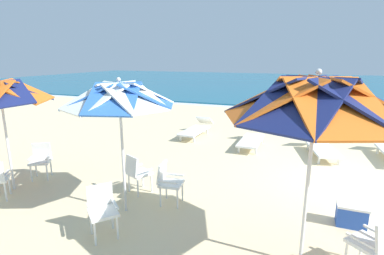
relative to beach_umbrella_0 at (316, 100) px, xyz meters
The scene contains 15 objects.
ground_plane 4.00m from the beach_umbrella_0, 70.51° to the left, with size 80.00×80.00×0.00m, color beige.
sea 31.52m from the beach_umbrella_0, 88.05° to the left, with size 80.00×36.00×0.10m, color #19607F.
surf_foam 13.37m from the beach_umbrella_0, 85.33° to the left, with size 80.00×0.70×0.01m, color white.
beach_umbrella_0 is the anchor object (origin of this frame).
plastic_chair_0 2.09m from the beach_umbrella_0, ahead, with size 0.63×0.63×0.87m.
beach_umbrella_1 3.22m from the beach_umbrella_0, behind, with size 2.04×2.04×2.57m.
plastic_chair_1 4.04m from the beach_umbrella_0, 161.97° to the left, with size 0.59×0.61×0.87m.
plastic_chair_2 3.31m from the beach_umbrella_0, 160.15° to the left, with size 0.52×0.49×0.87m.
plastic_chair_3 3.65m from the beach_umbrella_0, behind, with size 0.63×0.63×0.87m.
beach_umbrella_2 6.10m from the beach_umbrella_0, behind, with size 2.07×2.07×2.52m.
plastic_chair_5 6.39m from the beach_umbrella_0, behind, with size 0.61×0.62×0.87m.
sun_lounger_1 5.81m from the beach_umbrella_0, 85.92° to the left, with size 1.12×2.23×0.62m.
sun_lounger_2 6.16m from the beach_umbrella_0, 107.17° to the left, with size 0.64×2.15×0.62m.
sun_lounger_3 7.51m from the beach_umbrella_0, 122.76° to the left, with size 0.70×2.17×0.62m.
cooler_box 2.70m from the beach_umbrella_0, 60.16° to the left, with size 0.50×0.34×0.40m.
Camera 1 is at (-1.17, -7.03, 2.91)m, focal length 27.55 mm.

